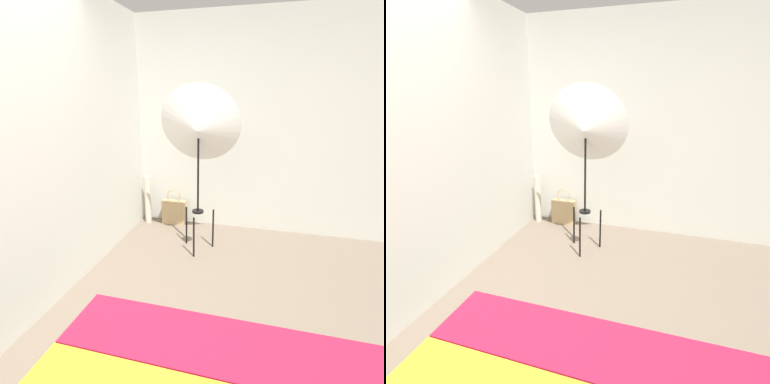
# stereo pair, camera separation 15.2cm
# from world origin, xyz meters

# --- Properties ---
(ground_plane) EXTENTS (14.00, 14.00, 0.00)m
(ground_plane) POSITION_xyz_m (0.00, 0.00, 0.00)
(ground_plane) COLOR #756656
(wall_back) EXTENTS (8.00, 0.05, 2.60)m
(wall_back) POSITION_xyz_m (0.00, 2.39, 1.30)
(wall_back) COLOR beige
(wall_back) RESTS_ON ground_plane
(wall_side_left) EXTENTS (0.05, 8.00, 2.60)m
(wall_side_left) POSITION_xyz_m (-1.23, 1.00, 1.30)
(wall_side_left) COLOR beige
(wall_side_left) RESTS_ON ground_plane
(photo_umbrella) EXTENTS (0.85, 0.44, 1.80)m
(photo_umbrella) POSITION_xyz_m (-0.25, 1.65, 1.36)
(photo_umbrella) COLOR black
(photo_umbrella) RESTS_ON ground_plane
(tote_bag) EXTENTS (0.31, 0.13, 0.49)m
(tote_bag) POSITION_xyz_m (-0.72, 2.26, 0.17)
(tote_bag) COLOR tan
(tote_bag) RESTS_ON ground_plane
(paper_roll) EXTENTS (0.09, 0.09, 0.66)m
(paper_roll) POSITION_xyz_m (-1.08, 2.20, 0.33)
(paper_roll) COLOR beige
(paper_roll) RESTS_ON ground_plane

